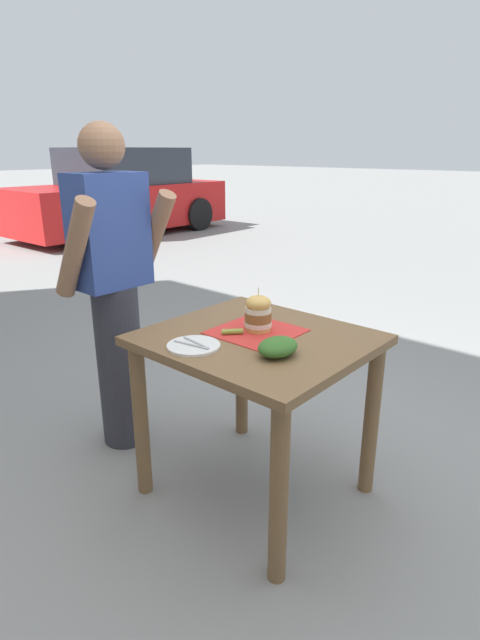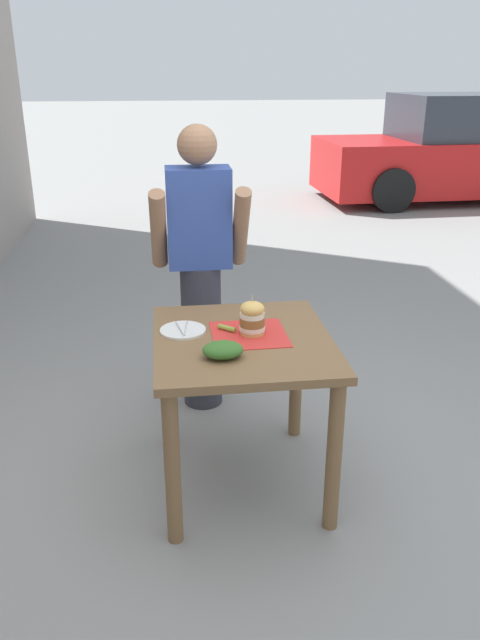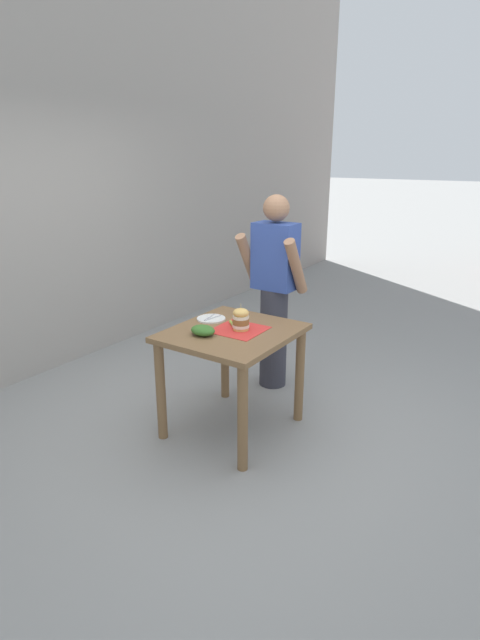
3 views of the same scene
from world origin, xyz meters
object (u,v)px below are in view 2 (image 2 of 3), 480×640
Objects in this scene: patio_table at (243,367)px; parked_car_near_curb at (456,153)px; side_salad at (223,350)px; pickle_spear at (227,328)px; diner_across_table at (200,268)px; sandwich at (252,318)px; side_plate_with_forks at (183,330)px.

parked_car_near_curb is (4.31, 6.94, 0.08)m from patio_table.
side_salad is (-0.11, -0.20, 0.19)m from patio_table.
parked_car_near_curb reaches higher than pickle_spear.
sandwich is at bearing -76.69° from diner_across_table.
parked_car_near_curb reaches higher than patio_table.
side_plate_with_forks is 0.13× the size of diner_across_table.
patio_table is 4.66× the size of sandwich.
side_plate_with_forks is at bearing -123.88° from parked_car_near_curb.
diner_across_table is (-0.08, 0.75, 0.07)m from pickle_spear.
side_salad is at bearing -119.93° from patio_table.
diner_across_table reaches higher than pickle_spear.
side_plate_with_forks is 0.05× the size of parked_car_near_curb.
pickle_spear is at bearing 80.24° from side_salad.
side_plate_with_forks is at bearing 173.32° from pickle_spear.
side_salad is at bearing -121.80° from parked_car_near_curb.
parked_car_near_curb is (4.42, 7.13, -0.11)m from side_salad.
patio_table is at bearing -53.66° from pickle_spear.
pickle_spear is 0.06× the size of diner_across_table.
patio_table is at bearing 60.07° from side_salad.
sandwich is 0.14m from pickle_spear.
sandwich is at bearing 36.69° from patio_table.
pickle_spear is (-0.11, 0.05, -0.07)m from sandwich.
pickle_spear is at bearing -122.56° from parked_car_near_curb.
diner_across_table is at bearing 79.54° from side_plate_with_forks.
side_salad is (-0.16, -0.23, -0.05)m from sandwich.
side_salad is 8.39m from parked_car_near_curb.
sandwich is (0.05, 0.04, 0.23)m from patio_table.
parked_car_near_curb is (4.45, 6.10, -0.16)m from diner_across_table.
side_plate_with_forks is 8.22m from parked_car_near_curb.
pickle_spear is 0.29m from side_salad.
sandwich is 2.09× the size of pickle_spear.
diner_across_table is 0.40× the size of parked_car_near_curb.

